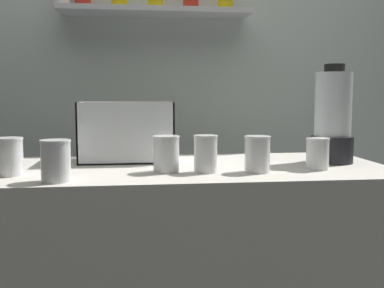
{
  "coord_description": "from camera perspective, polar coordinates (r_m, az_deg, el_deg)",
  "views": [
    {
      "loc": [
        -0.2,
        -1.62,
        1.16
      ],
      "look_at": [
        0.0,
        0.0,
        0.98
      ],
      "focal_mm": 43.1,
      "sensor_mm": 36.0,
      "label": 1
    }
  ],
  "objects": [
    {
      "name": "back_wall_unit",
      "position": [
        2.4,
        -2.37,
        8.69
      ],
      "size": [
        2.6,
        0.24,
        2.5
      ],
      "color": "silver",
      "rests_on": "ground_plane"
    },
    {
      "name": "juice_cup_orange_middle",
      "position": [
        1.53,
        -3.2,
        -1.52
      ],
      "size": [
        0.09,
        0.09,
        0.12
      ],
      "color": "white",
      "rests_on": "counter"
    },
    {
      "name": "juice_cup_orange_far_right",
      "position": [
        1.53,
        8.09,
        -1.51
      ],
      "size": [
        0.09,
        0.09,
        0.12
      ],
      "color": "white",
      "rests_on": "counter"
    },
    {
      "name": "juice_cup_pomegranate_far_left",
      "position": [
        1.57,
        -21.68,
        -1.66
      ],
      "size": [
        0.09,
        0.09,
        0.12
      ],
      "color": "white",
      "rests_on": "counter"
    },
    {
      "name": "juice_cup_carrot_right",
      "position": [
        1.52,
        1.69,
        -1.55
      ],
      "size": [
        0.08,
        0.08,
        0.12
      ],
      "color": "white",
      "rests_on": "counter"
    },
    {
      "name": "juice_cup_beet_left",
      "position": [
        1.42,
        -16.49,
        -2.25
      ],
      "size": [
        0.09,
        0.09,
        0.12
      ],
      "color": "white",
      "rests_on": "counter"
    },
    {
      "name": "blender_pitcher",
      "position": [
        1.8,
        17.02,
        2.82
      ],
      "size": [
        0.16,
        0.16,
        0.37
      ],
      "color": "black",
      "rests_on": "counter"
    },
    {
      "name": "carrot_display_bin",
      "position": [
        1.79,
        -7.47,
        0.18
      ],
      "size": [
        0.36,
        0.21,
        0.23
      ],
      "color": "white",
      "rests_on": "counter"
    },
    {
      "name": "juice_cup_mango_rightmost",
      "position": [
        1.63,
        15.26,
        -1.33
      ],
      "size": [
        0.08,
        0.08,
        0.11
      ],
      "color": "white",
      "rests_on": "counter"
    },
    {
      "name": "counter",
      "position": [
        1.78,
        -0.0,
        -17.23
      ],
      "size": [
        1.4,
        0.64,
        0.9
      ],
      "primitive_type": "cube",
      "color": "beige",
      "rests_on": "ground_plane"
    }
  ]
}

